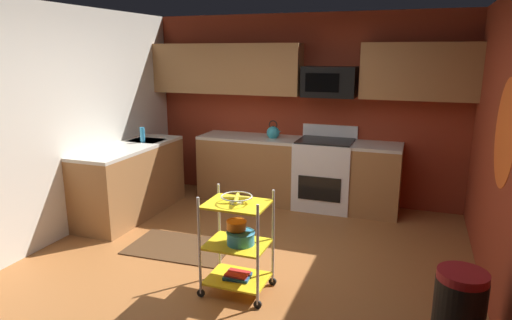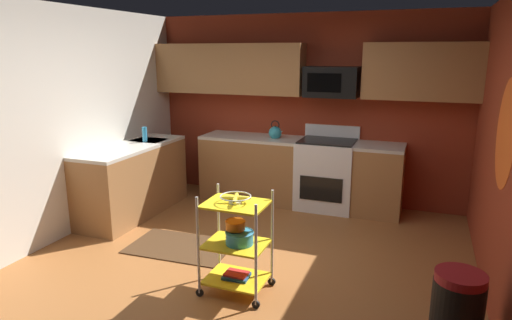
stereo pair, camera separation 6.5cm
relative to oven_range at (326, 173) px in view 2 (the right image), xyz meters
The scene contains 17 objects.
floor 2.20m from the oven_range, 100.77° to the right, with size 4.40×4.80×0.04m, color #995B2D.
wall_back 0.97m from the oven_range, 140.82° to the left, with size 4.52×0.06×2.60m, color maroon.
wall_left 3.47m from the oven_range, 141.34° to the right, with size 0.06×4.80×2.60m, color silver.
wall_flower_decal 2.74m from the oven_range, 45.50° to the right, with size 0.89×0.89×0.00m, color #E5591E.
counter_run 1.21m from the oven_range, 158.69° to the right, with size 3.59×2.29×0.92m.
oven_range is the anchor object (origin of this frame).
upper_cabinets 1.46m from the oven_range, 164.99° to the left, with size 4.40×0.33×0.70m.
microwave 1.23m from the oven_range, 90.26° to the left, with size 0.70×0.39×0.40m.
rolling_cart 2.50m from the oven_range, 96.05° to the right, with size 0.60×0.43×0.91m.
fruit_bowl 2.53m from the oven_range, 96.05° to the right, with size 0.27×0.27×0.07m.
mixing_bowl_large 2.50m from the oven_range, 95.28° to the right, with size 0.25×0.25×0.11m.
mixing_bowl_small 2.48m from the oven_range, 96.49° to the right, with size 0.18×0.18×0.08m.
book_stack 2.52m from the oven_range, 96.05° to the right, with size 0.24×0.19×0.05m.
kettle 0.90m from the oven_range, behind, with size 0.21×0.18×0.26m.
dish_soap_bottle 2.50m from the oven_range, 158.55° to the right, with size 0.06×0.06×0.20m, color #2D8CBF.
trash_can 3.18m from the oven_range, 61.87° to the right, with size 0.34×0.42×0.66m.
floor_rug 2.27m from the oven_range, 122.90° to the right, with size 1.10×0.70×0.01m, color #472D19.
Camera 2 is at (1.59, -3.70, 2.09)m, focal length 31.33 mm.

